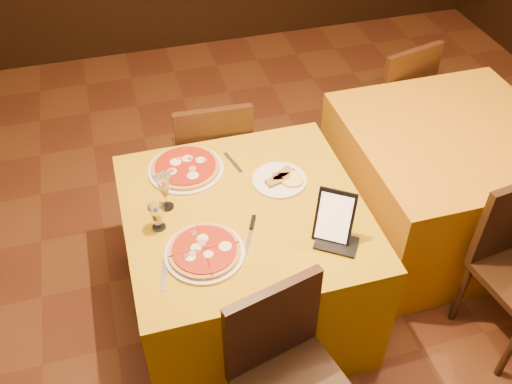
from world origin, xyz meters
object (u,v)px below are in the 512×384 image
object	(u,v)px
chair_main_far	(211,156)
pizza_near	(205,252)
side_table	(441,184)
tablet	(335,217)
water_glass	(158,217)
chair_side_far	(384,99)
wine_glass	(165,192)
main_table	(245,262)
pizza_far	(186,168)

from	to	relation	value
chair_main_far	pizza_near	size ratio (longest dim) A/B	2.65
side_table	tablet	distance (m)	1.17
water_glass	side_table	bearing A→B (deg)	9.32
chair_side_far	pizza_near	bearing A→B (deg)	26.75
side_table	chair_side_far	world-z (taller)	chair_side_far
pizza_near	wine_glass	xyz separation A→B (m)	(-0.11, 0.33, 0.08)
chair_side_far	wine_glass	bearing A→B (deg)	16.81
main_table	tablet	xyz separation A→B (m)	(0.33, -0.27, 0.49)
main_table	pizza_near	distance (m)	0.51
wine_glass	water_glass	distance (m)	0.14
chair_side_far	main_table	bearing A→B (deg)	26.21
chair_main_far	water_glass	size ratio (longest dim) A/B	7.00
pizza_far	water_glass	distance (m)	0.40
wine_glass	water_glass	bearing A→B (deg)	-114.53
water_glass	chair_side_far	bearing A→B (deg)	33.02
main_table	wine_glass	world-z (taller)	wine_glass
chair_main_far	water_glass	world-z (taller)	chair_main_far
wine_glass	water_glass	size ratio (longest dim) A/B	1.46
pizza_near	wine_glass	world-z (taller)	wine_glass
pizza_near	tablet	world-z (taller)	tablet
main_table	pizza_far	bearing A→B (deg)	121.49
chair_main_far	water_glass	distance (m)	0.96
main_table	wine_glass	distance (m)	0.59
main_table	pizza_near	world-z (taller)	pizza_near
side_table	pizza_far	xyz separation A→B (m)	(-1.46, 0.08, 0.39)
main_table	side_table	bearing A→B (deg)	11.66
wine_glass	pizza_near	bearing A→B (deg)	-71.95
pizza_near	water_glass	xyz separation A→B (m)	(-0.16, 0.21, 0.05)
pizza_near	pizza_far	world-z (taller)	same
chair_main_far	chair_side_far	size ratio (longest dim) A/B	1.00
chair_main_far	wine_glass	size ratio (longest dim) A/B	4.79
chair_side_far	pizza_near	distance (m)	1.98
main_table	side_table	size ratio (longest dim) A/B	1.00
pizza_near	pizza_far	xyz separation A→B (m)	(0.02, 0.56, 0.00)
main_table	pizza_near	xyz separation A→B (m)	(-0.23, -0.22, 0.39)
pizza_far	tablet	distance (m)	0.82
main_table	side_table	world-z (taller)	same
chair_main_far	pizza_far	xyz separation A→B (m)	(-0.21, -0.44, 0.31)
pizza_near	tablet	xyz separation A→B (m)	(0.56, -0.05, 0.10)
chair_side_far	chair_main_far	bearing A→B (deg)	-1.50
side_table	chair_main_far	size ratio (longest dim) A/B	1.21
water_glass	main_table	bearing A→B (deg)	1.78
side_table	tablet	bearing A→B (deg)	-150.25
main_table	pizza_near	bearing A→B (deg)	-136.50
chair_main_far	pizza_near	xyz separation A→B (m)	(-0.23, -1.00, 0.31)
side_table	water_glass	distance (m)	1.72
pizza_near	wine_glass	distance (m)	0.36
side_table	pizza_near	world-z (taller)	pizza_near
main_table	water_glass	size ratio (longest dim) A/B	8.46
side_table	chair_side_far	size ratio (longest dim) A/B	1.21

